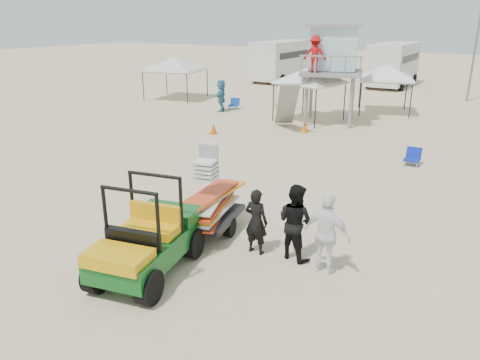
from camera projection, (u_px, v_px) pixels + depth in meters
The scene contains 20 objects.
ground at pixel (147, 273), 10.00m from camera, with size 140.00×140.00×0.00m, color beige.
utility_cart at pixel (144, 233), 9.67m from camera, with size 1.86×2.91×2.05m.
surf_trailer at pixel (209, 201), 11.58m from camera, with size 1.59×2.42×2.11m.
man_left at pixel (256, 221), 10.62m from camera, with size 0.57×0.37×1.56m, color black.
man_mid at pixel (295, 222), 10.37m from camera, with size 0.85×0.67×1.76m, color black.
man_right at pixel (327, 234), 9.74m from camera, with size 1.04×0.43×1.77m, color white.
lifeguard_tower at pixel (332, 52), 23.16m from camera, with size 3.68×3.68×4.71m.
canopy_white_a at pixel (310, 70), 23.75m from camera, with size 3.31×3.31×3.18m.
canopy_white_b at pixel (175, 59), 30.34m from camera, with size 3.88×3.88×3.10m.
canopy_white_c at pixel (387, 67), 25.76m from camera, with size 3.50×3.50×3.10m.
umbrella_a at pixel (276, 93), 27.67m from camera, with size 1.92×1.96×1.76m, color red.
umbrella_b at pixel (291, 95), 27.00m from camera, with size 1.98×2.02×1.82m, color #FDA416.
cone_near at pixel (214, 129), 21.75m from camera, with size 0.34×0.34×0.50m, color #DC4F06.
cone_far at pixel (304, 127), 22.05m from camera, with size 0.34×0.34×0.50m, color orange.
beach_chair_a at pixel (234, 104), 27.60m from camera, with size 0.70×0.76×0.64m.
beach_chair_b at pixel (413, 156), 17.19m from camera, with size 0.56×0.59×0.64m.
rv_far_left at pixel (281, 59), 39.45m from camera, with size 2.64×6.80×3.25m.
rv_mid_left at pixel (394, 63), 36.22m from camera, with size 2.65×6.50×3.25m.
light_pole_left at pixel (477, 37), 28.91m from camera, with size 0.14×0.14×8.00m, color slate.
distant_beachgoers at pixel (304, 95), 27.08m from camera, with size 18.79×13.65×1.79m.
Camera 1 is at (6.29, -6.44, 5.18)m, focal length 35.00 mm.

